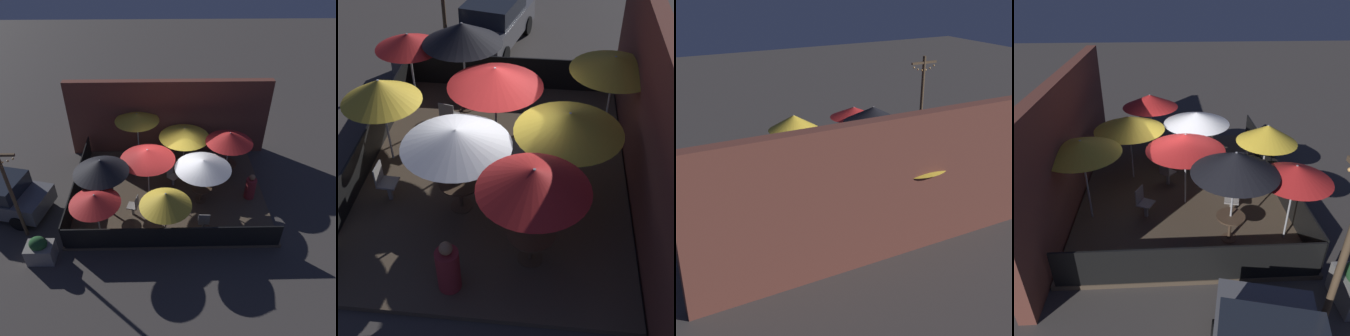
# 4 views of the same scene
# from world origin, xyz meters

# --- Properties ---
(ground_plane) EXTENTS (60.00, 60.00, 0.00)m
(ground_plane) POSITION_xyz_m (0.00, 0.00, 0.00)
(ground_plane) COLOR #423D3A
(patio_deck) EXTENTS (7.80, 6.03, 0.12)m
(patio_deck) POSITION_xyz_m (0.00, 0.00, 0.06)
(patio_deck) COLOR brown
(patio_deck) RESTS_ON ground_plane
(building_wall) EXTENTS (9.40, 0.36, 3.72)m
(building_wall) POSITION_xyz_m (0.00, 3.25, 1.86)
(building_wall) COLOR brown
(building_wall) RESTS_ON ground_plane
(fence_front) EXTENTS (7.60, 0.05, 0.95)m
(fence_front) POSITION_xyz_m (0.00, -2.97, 0.59)
(fence_front) COLOR black
(fence_front) RESTS_ON patio_deck
(fence_side_left) EXTENTS (0.05, 5.83, 0.95)m
(fence_side_left) POSITION_xyz_m (-3.85, 0.00, 0.59)
(fence_side_left) COLOR black
(fence_side_left) RESTS_ON patio_deck
(patio_umbrella_0) EXTENTS (1.99, 1.99, 2.27)m
(patio_umbrella_0) POSITION_xyz_m (2.49, 0.97, 2.16)
(patio_umbrella_0) COLOR #B2B2B7
(patio_umbrella_0) RESTS_ON patio_deck
(patio_umbrella_1) EXTENTS (2.19, 2.19, 2.03)m
(patio_umbrella_1) POSITION_xyz_m (1.24, -0.59, 1.96)
(patio_umbrella_1) COLOR #B2B2B7
(patio_umbrella_1) RESTS_ON patio_deck
(patio_umbrella_2) EXTENTS (2.05, 2.05, 2.49)m
(patio_umbrella_2) POSITION_xyz_m (-2.55, -1.11, 2.34)
(patio_umbrella_2) COLOR #B2B2B7
(patio_umbrella_2) RESTS_ON patio_deck
(patio_umbrella_3) EXTENTS (1.79, 1.79, 2.15)m
(patio_umbrella_3) POSITION_xyz_m (-0.23, -2.54, 2.00)
(patio_umbrella_3) COLOR #B2B2B7
(patio_umbrella_3) RESTS_ON patio_deck
(patio_umbrella_4) EXTENTS (2.03, 2.03, 2.35)m
(patio_umbrella_4) POSITION_xyz_m (-1.44, 2.56, 2.29)
(patio_umbrella_4) COLOR #B2B2B7
(patio_umbrella_4) RESTS_ON patio_deck
(patio_umbrella_5) EXTENTS (2.19, 2.19, 2.21)m
(patio_umbrella_5) POSITION_xyz_m (-0.90, -0.09, 2.10)
(patio_umbrella_5) COLOR #B2B2B7
(patio_umbrella_5) RESTS_ON patio_deck
(patio_umbrella_6) EXTENTS (1.73, 1.73, 2.13)m
(patio_umbrella_6) POSITION_xyz_m (-2.58, -2.53, 2.05)
(patio_umbrella_6) COLOR #B2B2B7
(patio_umbrella_6) RESTS_ON patio_deck
(patio_umbrella_7) EXTENTS (2.21, 2.21, 2.17)m
(patio_umbrella_7) POSITION_xyz_m (0.65, 1.57, 2.07)
(patio_umbrella_7) COLOR #B2B2B7
(patio_umbrella_7) RESTS_ON patio_deck
(dining_table_0) EXTENTS (0.90, 0.90, 0.72)m
(dining_table_0) POSITION_xyz_m (2.49, 0.97, 0.69)
(dining_table_0) COLOR #4C3828
(dining_table_0) RESTS_ON patio_deck
(dining_table_1) EXTENTS (0.88, 0.88, 0.72)m
(dining_table_1) POSITION_xyz_m (1.24, -0.59, 0.69)
(dining_table_1) COLOR #4C3828
(dining_table_1) RESTS_ON patio_deck
(dining_table_2) EXTENTS (0.72, 0.72, 0.73)m
(dining_table_2) POSITION_xyz_m (-2.55, -1.11, 0.68)
(dining_table_2) COLOR #4C3828
(dining_table_2) RESTS_ON patio_deck
(patio_chair_0) EXTENTS (0.42, 0.42, 0.92)m
(patio_chair_0) POSITION_xyz_m (1.16, -2.24, 0.62)
(patio_chair_0) COLOR gray
(patio_chair_0) RESTS_ON patio_deck
(patio_chair_1) EXTENTS (0.53, 0.53, 0.90)m
(patio_chair_1) POSITION_xyz_m (-1.49, 1.10, 0.61)
(patio_chair_1) COLOR gray
(patio_chair_1) RESTS_ON patio_deck
(patio_chair_2) EXTENTS (0.48, 0.48, 0.91)m
(patio_chair_2) POSITION_xyz_m (-1.43, -1.37, 0.61)
(patio_chair_2) COLOR gray
(patio_chair_2) RESTS_ON patio_deck
(patio_chair_3) EXTENTS (0.56, 0.56, 0.91)m
(patio_chair_3) POSITION_xyz_m (0.08, 0.45, 0.61)
(patio_chair_3) COLOR gray
(patio_chair_3) RESTS_ON patio_deck
(patron_0) EXTENTS (0.55, 0.55, 1.17)m
(patron_0) POSITION_xyz_m (3.28, -0.44, 0.63)
(patron_0) COLOR maroon
(patron_0) RESTS_ON patio_deck
(light_post) EXTENTS (1.10, 0.12, 3.90)m
(light_post) POSITION_xyz_m (-5.40, -2.22, 2.18)
(light_post) COLOR brown
(light_post) RESTS_ON ground_plane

